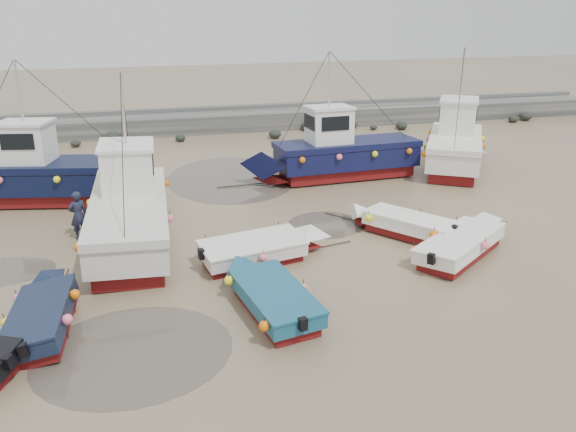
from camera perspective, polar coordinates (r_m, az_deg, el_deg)
The scene contains 15 objects.
ground at distance 18.37m, azimuth -4.63°, elevation -7.02°, with size 120.00×120.00×0.00m, color #8D7A5B.
seawall at distance 38.89m, azimuth -9.67°, elevation 9.30°, with size 60.00×4.92×1.50m.
puddle_a at distance 15.75m, azimuth -15.41°, elevation -13.18°, with size 5.23×5.23×0.01m, color #4E493D.
puddle_b at distance 22.97m, azimuth 3.80°, elevation -0.86°, with size 3.11×3.11×0.01m, color #4E493D.
puddle_d at distance 28.84m, azimuth -5.80°, elevation 3.85°, with size 6.47×6.47×0.01m, color #4E493D.
dinghy_1 at distance 17.31m, azimuth -23.36°, elevation -8.76°, with size 2.10×5.80×1.43m.
dinghy_2 at distance 16.82m, azimuth -1.87°, elevation -7.72°, with size 2.52×5.83×1.43m.
dinghy_3 at distance 21.13m, azimuth 17.61°, elevation -2.40°, with size 5.72×4.41×1.43m.
dinghy_5 at distance 19.70m, azimuth -2.65°, elevation -3.09°, with size 5.85×2.55×1.43m.
dinghy_6 at distance 22.26m, azimuth 11.38°, elevation -0.49°, with size 4.18×4.88×1.43m.
cabin_boat_0 at distance 27.37m, azimuth -23.88°, elevation 3.96°, with size 10.86×4.36×6.22m.
cabin_boat_1 at distance 21.96m, azimuth -15.90°, elevation 0.89°, with size 3.18×10.99×6.22m.
cabin_boat_2 at distance 28.48m, azimuth 4.85°, elevation 6.45°, with size 10.34×3.34×6.22m.
cabin_boat_3 at distance 31.58m, azimuth 16.65°, elevation 7.21°, with size 5.97×8.66×6.22m.
person at distance 23.10m, azimuth -20.22°, elevation -2.11°, with size 0.69×0.45×1.90m, color #1B2037.
Camera 1 is at (-2.23, -15.96, 8.83)m, focal length 35.00 mm.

